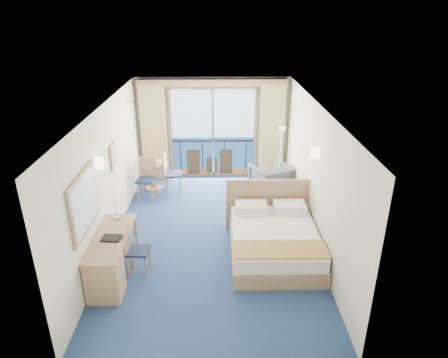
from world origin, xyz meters
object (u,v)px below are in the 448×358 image
nightstand (293,208)px  round_table (152,169)px  desk_chair (133,247)px  table_chair_b (147,175)px  armchair (271,179)px  desk (106,269)px  bed (274,239)px  floor_lamp (281,143)px  table_chair_a (170,171)px

nightstand → round_table: round_table is taller
nightstand → desk_chair: 3.66m
desk_chair → table_chair_b: 3.07m
nightstand → table_chair_b: table_chair_b is taller
armchair → table_chair_b: bearing=-23.6°
nightstand → table_chair_b: bearing=160.5°
desk → table_chair_b: table_chair_b is taller
round_table → desk: bearing=-92.2°
desk → bed: bearing=20.1°
armchair → floor_lamp: 0.93m
floor_lamp → table_chair_a: size_ratio=1.70×
floor_lamp → armchair: bearing=-134.4°
armchair → desk_chair: bearing=23.2°
round_table → floor_lamp: bearing=-2.4°
armchair → table_chair_b: table_chair_b is taller
table_chair_a → table_chair_b: 0.59m
armchair → nightstand: bearing=79.9°
armchair → table_chair_b: 3.05m
table_chair_a → armchair: bearing=-97.2°
nightstand → floor_lamp: (-0.10, 1.52, 1.00)m
floor_lamp → bed: bearing=-100.1°
round_table → table_chair_b: 0.46m
nightstand → desk_chair: bearing=-149.4°
desk → desk_chair: (0.34, 0.54, 0.07)m
bed → table_chair_a: (-2.26, 2.82, 0.24)m
armchair → round_table: armchair is taller
armchair → round_table: (-2.99, 0.38, 0.14)m
table_chair_b → desk_chair: bearing=-77.2°
floor_lamp → table_chair_a: floor_lamp is taller
desk → table_chair_b: (0.10, 3.59, 0.13)m
table_chair_a → desk_chair: bearing=172.8°
desk_chair → round_table: 3.52m
desk_chair → table_chair_b: (-0.25, 3.06, 0.06)m
desk → round_table: (0.16, 4.05, 0.11)m
floor_lamp → round_table: 3.31m
floor_lamp → round_table: (-3.23, 0.13, -0.72)m
nightstand → table_chair_b: size_ratio=0.54×
round_table → table_chair_b: bearing=-97.6°
armchair → desk: size_ratio=0.53×
armchair → desk: armchair is taller
floor_lamp → desk_chair: (-3.05, -3.38, -0.76)m
armchair → round_table: 3.02m
table_chair_a → floor_lamp: bearing=-91.7°
nightstand → table_chair_a: size_ratio=0.54×
armchair → table_chair_a: size_ratio=0.89×
armchair → floor_lamp: bearing=-159.4°
round_table → nightstand: bearing=-26.5°
nightstand → table_chair_a: 3.24m
floor_lamp → table_chair_b: bearing=-174.4°
nightstand → round_table: (-3.33, 1.65, 0.27)m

